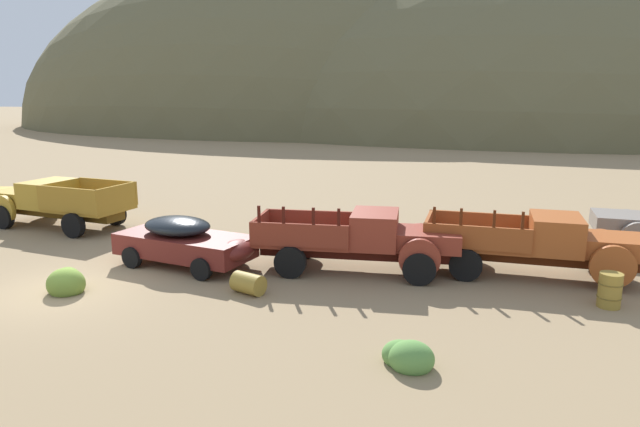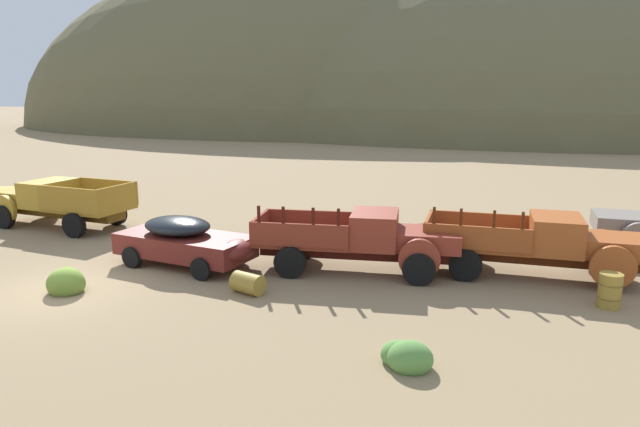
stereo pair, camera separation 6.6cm
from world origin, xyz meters
name	(u,v)px [view 1 (the left image)]	position (x,y,z in m)	size (l,w,h in m)	color
ground_plane	(61,290)	(0.00, 0.00, 0.00)	(300.00, 300.00, 0.00)	#937A56
hill_far_left	(314,126)	(-10.97, 73.68, 0.00)	(95.20, 57.56, 51.78)	brown
hill_distant	(521,125)	(20.92, 84.06, 0.00)	(119.54, 86.81, 52.36)	brown
truck_mustard	(52,202)	(-5.37, 6.59, 1.02)	(6.39, 3.25, 1.91)	#593D12
car_oxblood	(188,241)	(2.51, 2.87, 0.82)	(4.91, 2.81, 1.57)	maroon
truck_rust_red	(371,240)	(8.24, 3.64, 1.00)	(6.32, 2.57, 2.16)	#42140D
truck_oxide_orange	(549,244)	(13.47, 4.36, 1.02)	(6.49, 2.45, 2.16)	#51220D
oil_drum_foreground	(610,290)	(14.68, 2.16, 0.46)	(0.61, 0.61, 0.91)	olive
oil_drum_tipped	(248,283)	(5.24, 0.95, 0.29)	(1.04, 0.87, 0.58)	olive
bush_back_edge	(67,283)	(0.22, -0.03, 0.24)	(1.12, 1.17, 0.89)	olive
bush_lone_scrub	(409,357)	(9.89, -2.26, 0.18)	(1.09, 0.95, 0.72)	#5B8E42
bush_front_left	(227,242)	(2.85, 5.22, 0.18)	(0.92, 0.90, 0.72)	#4C8438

